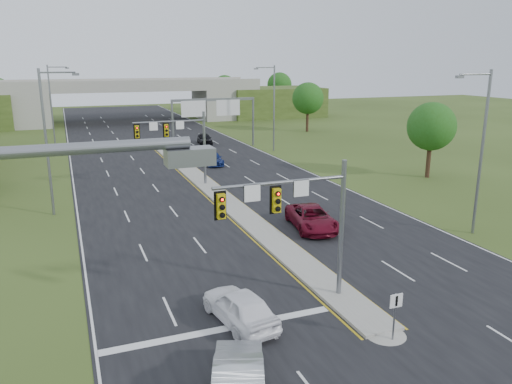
{
  "coord_description": "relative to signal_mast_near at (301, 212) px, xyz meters",
  "views": [
    {
      "loc": [
        -12.19,
        -19.98,
        11.51
      ],
      "look_at": [
        -0.55,
        10.15,
        3.0
      ],
      "focal_mm": 35.0,
      "sensor_mm": 36.0,
      "label": 1
    }
  ],
  "objects": [
    {
      "name": "median",
      "position": [
        2.26,
        23.07,
        -4.63
      ],
      "size": [
        2.0,
        54.0,
        0.16
      ],
      "primitive_type": "cube",
      "color": "gray",
      "rests_on": "road"
    },
    {
      "name": "sign_gantry",
      "position": [
        8.95,
        44.99,
        0.51
      ],
      "size": [
        11.58,
        0.44,
        6.67
      ],
      "color": "slate",
      "rests_on": "ground"
    },
    {
      "name": "signal_mast_near",
      "position": [
        0.0,
        0.0,
        0.0
      ],
      "size": [
        6.62,
        0.6,
        7.0
      ],
      "color": "slate",
      "rests_on": "ground"
    },
    {
      "name": "car_far_a",
      "position": [
        5.81,
        9.92,
        -3.92
      ],
      "size": [
        3.48,
        6.03,
        1.58
      ],
      "primitive_type": "imported",
      "rotation": [
        0.0,
        0.0,
        -0.16
      ],
      "color": "maroon",
      "rests_on": "road"
    },
    {
      "name": "tree_back_d",
      "position": [
        40.26,
        94.07,
        1.11
      ],
      "size": [
        6.0,
        6.0,
        8.85
      ],
      "color": "#382316",
      "rests_on": "ground"
    },
    {
      "name": "tree_r_mid",
      "position": [
        28.26,
        55.07,
        0.78
      ],
      "size": [
        5.2,
        5.2,
        8.12
      ],
      "color": "#382316",
      "rests_on": "ground"
    },
    {
      "name": "signal_mast_far",
      "position": [
        0.0,
        25.0,
        0.0
      ],
      "size": [
        6.62,
        0.6,
        7.0
      ],
      "color": "slate",
      "rests_on": "ground"
    },
    {
      "name": "car_silver",
      "position": [
        -5.07,
        -5.64,
        -3.89
      ],
      "size": [
        3.31,
        5.27,
        1.64
      ],
      "primitive_type": "imported",
      "rotation": [
        0.0,
        0.0,
        2.8
      ],
      "color": "#B6BABE",
      "rests_on": "road"
    },
    {
      "name": "lane_markings",
      "position": [
        1.66,
        28.99,
        -4.7
      ],
      "size": [
        23.72,
        160.0,
        0.01
      ],
      "color": "gold",
      "rests_on": "road"
    },
    {
      "name": "tree_back_c",
      "position": [
        26.26,
        94.07,
        0.78
      ],
      "size": [
        5.6,
        5.6,
        8.32
      ],
      "color": "#382316",
      "rests_on": "ground"
    },
    {
      "name": "lightpole_l_mid",
      "position": [
        -11.03,
        20.07,
        1.38
      ],
      "size": [
        2.85,
        0.25,
        11.0
      ],
      "color": "slate",
      "rests_on": "ground"
    },
    {
      "name": "road",
      "position": [
        2.26,
        35.07,
        -4.72
      ],
      "size": [
        24.0,
        160.0,
        0.02
      ],
      "primitive_type": "cube",
      "color": "black",
      "rests_on": "ground"
    },
    {
      "name": "ground",
      "position": [
        2.26,
        0.07,
        -4.73
      ],
      "size": [
        240.0,
        240.0,
        0.0
      ],
      "primitive_type": "plane",
      "color": "#354819",
      "rests_on": "ground"
    },
    {
      "name": "keep_right_sign",
      "position": [
        2.26,
        -4.45,
        -3.21
      ],
      "size": [
        0.6,
        0.13,
        2.2
      ],
      "color": "slate",
      "rests_on": "ground"
    },
    {
      "name": "median_nose",
      "position": [
        2.26,
        -3.93,
        -4.63
      ],
      "size": [
        2.0,
        2.0,
        0.16
      ],
      "primitive_type": "cone",
      "color": "gray",
      "rests_on": "road"
    },
    {
      "name": "lightpole_l_far",
      "position": [
        -11.03,
        55.07,
        1.38
      ],
      "size": [
        2.85,
        0.25,
        11.0
      ],
      "color": "slate",
      "rests_on": "ground"
    },
    {
      "name": "lightpole_r_near",
      "position": [
        15.56,
        5.07,
        1.38
      ],
      "size": [
        2.85,
        0.25,
        11.0
      ],
      "color": "slate",
      "rests_on": "ground"
    },
    {
      "name": "car_white",
      "position": [
        -3.26,
        -0.64,
        -3.9
      ],
      "size": [
        2.65,
        4.96,
        1.61
      ],
      "primitive_type": "imported",
      "rotation": [
        0.0,
        0.0,
        3.31
      ],
      "color": "white",
      "rests_on": "road"
    },
    {
      "name": "lightpole_r_far",
      "position": [
        15.56,
        40.07,
        1.38
      ],
      "size": [
        2.85,
        0.25,
        11.0
      ],
      "color": "slate",
      "rests_on": "ground"
    },
    {
      "name": "overpass",
      "position": [
        2.26,
        80.07,
        -1.17
      ],
      "size": [
        80.0,
        14.0,
        8.1
      ],
      "color": "gray",
      "rests_on": "ground"
    },
    {
      "name": "car_far_c",
      "position": [
        8.69,
        48.56,
        -3.95
      ],
      "size": [
        2.31,
        4.63,
        1.52
      ],
      "primitive_type": "imported",
      "rotation": [
        0.0,
        0.0,
        -0.12
      ],
      "color": "black",
      "rests_on": "road"
    },
    {
      "name": "tree_r_near",
      "position": [
        24.26,
        20.07,
        0.45
      ],
      "size": [
        4.8,
        4.8,
        7.6
      ],
      "color": "#382316",
      "rests_on": "ground"
    },
    {
      "name": "car_far_b",
      "position": [
        5.68,
        34.22,
        -4.02
      ],
      "size": [
        2.37,
        4.9,
        1.38
      ],
      "primitive_type": "imported",
      "rotation": [
        0.0,
        0.0,
        -0.1
      ],
      "color": "#0E1C54",
      "rests_on": "road"
    }
  ]
}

